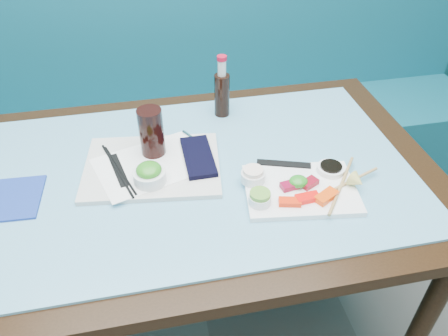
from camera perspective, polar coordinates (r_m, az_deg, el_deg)
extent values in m
cube|color=#10586A|center=(2.19, -5.97, 1.46)|extent=(3.00, 0.55, 0.45)
cube|color=#10586A|center=(2.14, -7.57, 15.18)|extent=(3.00, 0.12, 0.95)
cube|color=black|center=(1.28, -3.30, -1.29)|extent=(1.40, 0.90, 0.04)
cylinder|color=black|center=(1.54, 24.59, -17.82)|extent=(0.06, 0.06, 0.71)
cylinder|color=black|center=(1.87, -23.98, -5.20)|extent=(0.06, 0.06, 0.71)
cylinder|color=black|center=(1.95, 13.66, -0.36)|extent=(0.06, 0.06, 0.71)
cube|color=#62A5C4|center=(1.26, -3.34, -0.46)|extent=(1.22, 0.76, 0.01)
cube|color=white|center=(1.20, 9.96, -2.80)|extent=(0.32, 0.25, 0.02)
cube|color=#F32A09|center=(1.14, 8.59, -4.41)|extent=(0.06, 0.04, 0.01)
cube|color=#FF100A|center=(1.16, 10.86, -3.85)|extent=(0.06, 0.04, 0.02)
cube|color=#FF490A|center=(1.17, 13.23, -3.62)|extent=(0.07, 0.06, 0.02)
cube|color=maroon|center=(1.19, 8.60, -2.29)|extent=(0.05, 0.04, 0.02)
cube|color=maroon|center=(1.20, 11.08, -1.92)|extent=(0.06, 0.05, 0.02)
ellipsoid|color=#23881F|center=(1.19, 9.69, -1.74)|extent=(0.05, 0.05, 0.03)
cylinder|color=white|center=(1.13, 4.69, -4.09)|extent=(0.07, 0.07, 0.02)
cylinder|color=#5F9D32|center=(1.12, 4.74, -3.43)|extent=(0.06, 0.06, 0.01)
cylinder|color=silver|center=(1.20, 3.80, -1.11)|extent=(0.09, 0.09, 0.03)
cylinder|color=#FFE1D1|center=(1.18, 3.84, -0.38)|extent=(0.06, 0.06, 0.01)
cylinder|color=white|center=(1.26, 13.75, -0.11)|extent=(0.09, 0.09, 0.02)
cylinder|color=black|center=(1.26, 13.83, 0.25)|extent=(0.07, 0.07, 0.01)
cone|color=#D5CA65|center=(1.22, 17.00, -1.66)|extent=(0.06, 0.05, 0.05)
cube|color=black|center=(1.27, 7.81, 0.55)|extent=(0.15, 0.07, 0.00)
cylinder|color=#A5824D|center=(1.22, 15.09, -2.09)|extent=(0.16, 0.21, 0.01)
cylinder|color=#AD8651|center=(1.23, 15.51, -2.03)|extent=(0.23, 0.10, 0.01)
cube|color=silver|center=(1.28, -9.35, 0.23)|extent=(0.42, 0.34, 0.01)
cube|color=white|center=(1.27, -9.38, 0.51)|extent=(0.36, 0.30, 0.00)
cylinder|color=white|center=(1.21, -9.68, -1.09)|extent=(0.11, 0.11, 0.04)
ellipsoid|color=#2E871F|center=(1.19, -9.80, -0.23)|extent=(0.09, 0.09, 0.03)
cylinder|color=black|center=(1.28, -9.46, 4.63)|extent=(0.09, 0.09, 0.15)
cube|color=black|center=(1.28, -3.39, 1.51)|extent=(0.08, 0.19, 0.01)
cylinder|color=silver|center=(1.36, -4.33, 4.04)|extent=(0.05, 0.08, 0.01)
cylinder|color=black|center=(1.27, -13.80, -0.24)|extent=(0.09, 0.25, 0.01)
cylinder|color=black|center=(1.27, -13.44, -0.20)|extent=(0.09, 0.23, 0.01)
cube|color=black|center=(1.27, -13.61, -0.27)|extent=(0.06, 0.16, 0.00)
cylinder|color=black|center=(1.47, -0.27, 9.49)|extent=(0.06, 0.06, 0.15)
cylinder|color=silver|center=(1.42, -0.28, 12.96)|extent=(0.04, 0.04, 0.05)
cylinder|color=#B60B26|center=(1.41, -0.28, 14.17)|extent=(0.03, 0.03, 0.01)
cube|color=navy|center=(1.30, -26.32, -3.65)|extent=(0.18, 0.18, 0.01)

